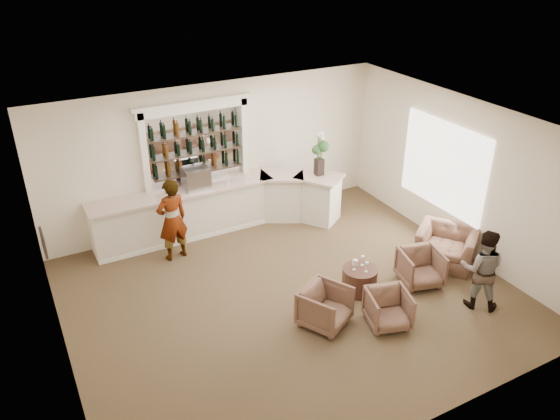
{
  "coord_description": "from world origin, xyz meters",
  "views": [
    {
      "loc": [
        -4.16,
        -7.36,
        6.19
      ],
      "look_at": [
        0.24,
        0.9,
        1.37
      ],
      "focal_mm": 35.0,
      "sensor_mm": 36.0,
      "label": 1
    }
  ],
  "objects_px": {
    "armchair_right": "(421,268)",
    "espresso_machine": "(196,178)",
    "bar_counter": "(221,207)",
    "flower_vase": "(320,151)",
    "sommelier": "(172,220)",
    "armchair_center": "(388,309)",
    "guest": "(482,269)",
    "armchair_far": "(446,246)",
    "cocktail_table": "(359,280)",
    "armchair_left": "(325,307)"
  },
  "relations": [
    {
      "from": "armchair_far",
      "to": "espresso_machine",
      "type": "height_order",
      "value": "espresso_machine"
    },
    {
      "from": "guest",
      "to": "armchair_far",
      "type": "height_order",
      "value": "guest"
    },
    {
      "from": "sommelier",
      "to": "armchair_right",
      "type": "relative_size",
      "value": 2.31
    },
    {
      "from": "armchair_far",
      "to": "armchair_left",
      "type": "bearing_deg",
      "value": -117.25
    },
    {
      "from": "cocktail_table",
      "to": "espresso_machine",
      "type": "relative_size",
      "value": 1.22
    },
    {
      "from": "bar_counter",
      "to": "flower_vase",
      "type": "bearing_deg",
      "value": -14.1
    },
    {
      "from": "sommelier",
      "to": "armchair_far",
      "type": "xyz_separation_m",
      "value": [
        4.89,
        -2.81,
        -0.52
      ]
    },
    {
      "from": "espresso_machine",
      "to": "flower_vase",
      "type": "xyz_separation_m",
      "value": [
        2.74,
        -0.65,
        0.35
      ]
    },
    {
      "from": "flower_vase",
      "to": "guest",
      "type": "bearing_deg",
      "value": -79.35
    },
    {
      "from": "cocktail_table",
      "to": "guest",
      "type": "distance_m",
      "value": 2.21
    },
    {
      "from": "bar_counter",
      "to": "armchair_center",
      "type": "height_order",
      "value": "bar_counter"
    },
    {
      "from": "armchair_center",
      "to": "flower_vase",
      "type": "relative_size",
      "value": 0.69
    },
    {
      "from": "cocktail_table",
      "to": "armchair_far",
      "type": "height_order",
      "value": "armchair_far"
    },
    {
      "from": "bar_counter",
      "to": "armchair_far",
      "type": "height_order",
      "value": "bar_counter"
    },
    {
      "from": "armchair_right",
      "to": "guest",
      "type": "bearing_deg",
      "value": -52.19
    },
    {
      "from": "bar_counter",
      "to": "sommelier",
      "type": "bearing_deg",
      "value": -154.07
    },
    {
      "from": "armchair_far",
      "to": "cocktail_table",
      "type": "bearing_deg",
      "value": -126.28
    },
    {
      "from": "espresso_machine",
      "to": "flower_vase",
      "type": "distance_m",
      "value": 2.84
    },
    {
      "from": "cocktail_table",
      "to": "armchair_left",
      "type": "height_order",
      "value": "armchair_left"
    },
    {
      "from": "guest",
      "to": "flower_vase",
      "type": "bearing_deg",
      "value": -34.63
    },
    {
      "from": "armchair_left",
      "to": "armchair_center",
      "type": "bearing_deg",
      "value": -57.27
    },
    {
      "from": "cocktail_table",
      "to": "sommelier",
      "type": "bearing_deg",
      "value": 134.0
    },
    {
      "from": "bar_counter",
      "to": "guest",
      "type": "bearing_deg",
      "value": -57.83
    },
    {
      "from": "sommelier",
      "to": "guest",
      "type": "relative_size",
      "value": 1.15
    },
    {
      "from": "sommelier",
      "to": "espresso_machine",
      "type": "bearing_deg",
      "value": -148.24
    },
    {
      "from": "armchair_center",
      "to": "sommelier",
      "type": "bearing_deg",
      "value": 140.04
    },
    {
      "from": "bar_counter",
      "to": "flower_vase",
      "type": "distance_m",
      "value": 2.58
    },
    {
      "from": "armchair_center",
      "to": "flower_vase",
      "type": "height_order",
      "value": "flower_vase"
    },
    {
      "from": "armchair_left",
      "to": "flower_vase",
      "type": "xyz_separation_m",
      "value": [
        1.95,
        3.42,
        1.37
      ]
    },
    {
      "from": "armchair_right",
      "to": "espresso_machine",
      "type": "distance_m",
      "value": 5.07
    },
    {
      "from": "armchair_right",
      "to": "espresso_machine",
      "type": "relative_size",
      "value": 1.42
    },
    {
      "from": "cocktail_table",
      "to": "armchair_far",
      "type": "relative_size",
      "value": 0.58
    },
    {
      "from": "armchair_left",
      "to": "armchair_center",
      "type": "height_order",
      "value": "armchair_left"
    },
    {
      "from": "sommelier",
      "to": "armchair_left",
      "type": "bearing_deg",
      "value": 105.81
    },
    {
      "from": "armchair_left",
      "to": "armchair_far",
      "type": "bearing_deg",
      "value": -19.38
    },
    {
      "from": "guest",
      "to": "armchair_left",
      "type": "bearing_deg",
      "value": 27.56
    },
    {
      "from": "espresso_machine",
      "to": "bar_counter",
      "type": "bearing_deg",
      "value": -10.35
    },
    {
      "from": "sommelier",
      "to": "guest",
      "type": "height_order",
      "value": "sommelier"
    },
    {
      "from": "armchair_right",
      "to": "sommelier",
      "type": "bearing_deg",
      "value": 155.56
    },
    {
      "from": "cocktail_table",
      "to": "armchair_far",
      "type": "xyz_separation_m",
      "value": [
        2.17,
        0.0,
        0.13
      ]
    },
    {
      "from": "armchair_right",
      "to": "armchair_center",
      "type": "bearing_deg",
      "value": -137.59
    },
    {
      "from": "armchair_far",
      "to": "armchair_center",
      "type": "bearing_deg",
      "value": -101.91
    },
    {
      "from": "flower_vase",
      "to": "sommelier",
      "type": "bearing_deg",
      "value": -178.66
    },
    {
      "from": "cocktail_table",
      "to": "sommelier",
      "type": "relative_size",
      "value": 0.37
    },
    {
      "from": "bar_counter",
      "to": "armchair_far",
      "type": "bearing_deg",
      "value": -44.12
    },
    {
      "from": "guest",
      "to": "armchair_center",
      "type": "bearing_deg",
      "value": 34.51
    },
    {
      "from": "bar_counter",
      "to": "armchair_right",
      "type": "distance_m",
      "value": 4.6
    },
    {
      "from": "sommelier",
      "to": "armchair_left",
      "type": "distance_m",
      "value": 3.75
    },
    {
      "from": "armchair_left",
      "to": "guest",
      "type": "bearing_deg",
      "value": -45.68
    },
    {
      "from": "cocktail_table",
      "to": "sommelier",
      "type": "xyz_separation_m",
      "value": [
        -2.72,
        2.81,
        0.65
      ]
    }
  ]
}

